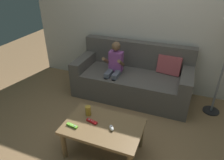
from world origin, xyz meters
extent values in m
plane|color=olive|center=(0.00, 0.00, 0.00)|extent=(8.33, 8.33, 0.00)
cube|color=beige|center=(0.00, 1.63, 1.25)|extent=(4.17, 0.05, 2.50)
cube|color=#56514C|center=(-0.10, 1.18, 0.21)|extent=(1.88, 0.80, 0.42)
cube|color=#56514C|center=(-0.10, 1.50, 0.64)|extent=(1.88, 0.16, 0.44)
cube|color=#56514C|center=(-0.95, 1.18, 0.51)|extent=(0.18, 0.80, 0.18)
cube|color=#56514C|center=(0.75, 1.18, 0.51)|extent=(0.18, 0.80, 0.18)
cube|color=#B24C51|center=(0.45, 1.42, 0.57)|extent=(0.39, 0.22, 0.31)
cylinder|color=slate|center=(-0.42, 0.87, 0.21)|extent=(0.07, 0.07, 0.42)
cylinder|color=slate|center=(-0.30, 0.87, 0.21)|extent=(0.07, 0.07, 0.42)
cube|color=slate|center=(-0.42, 1.01, 0.46)|extent=(0.08, 0.27, 0.08)
cube|color=slate|center=(-0.30, 1.01, 0.46)|extent=(0.08, 0.27, 0.08)
cube|color=#994C9E|center=(-0.36, 1.14, 0.62)|extent=(0.21, 0.13, 0.33)
cylinder|color=brown|center=(-0.49, 1.02, 0.66)|extent=(0.05, 0.24, 0.19)
cylinder|color=brown|center=(-0.24, 1.02, 0.66)|extent=(0.05, 0.24, 0.19)
sphere|color=brown|center=(-0.36, 1.14, 0.87)|extent=(0.14, 0.14, 0.14)
cube|color=brown|center=(-0.05, -0.11, 0.39)|extent=(0.88, 0.58, 0.04)
cylinder|color=brown|center=(-0.44, -0.35, 0.19)|extent=(0.06, 0.06, 0.37)
cylinder|color=brown|center=(-0.44, 0.13, 0.19)|extent=(0.06, 0.06, 0.37)
cylinder|color=brown|center=(0.34, 0.13, 0.19)|extent=(0.06, 0.06, 0.37)
cube|color=red|center=(-0.19, -0.11, 0.42)|extent=(0.14, 0.07, 0.02)
cylinder|color=#99999E|center=(-0.23, -0.10, 0.43)|extent=(0.02, 0.02, 0.00)
cylinder|color=silver|center=(-0.20, -0.11, 0.43)|extent=(0.01, 0.01, 0.00)
cylinder|color=silver|center=(-0.18, -0.11, 0.43)|extent=(0.01, 0.01, 0.00)
ellipsoid|color=white|center=(0.06, -0.13, 0.43)|extent=(0.09, 0.10, 0.04)
cylinder|color=#4C4C51|center=(0.06, -0.13, 0.45)|extent=(0.02, 0.02, 0.01)
cube|color=#72C638|center=(-0.37, -0.25, 0.42)|extent=(0.14, 0.06, 0.02)
cylinder|color=#99999E|center=(-0.33, -0.26, 0.43)|extent=(0.02, 0.02, 0.00)
cylinder|color=silver|center=(-0.36, -0.25, 0.43)|extent=(0.01, 0.01, 0.00)
cylinder|color=silver|center=(-0.38, -0.25, 0.43)|extent=(0.01, 0.01, 0.00)
cylinder|color=#B78C2D|center=(-0.29, 0.00, 0.47)|extent=(0.07, 0.07, 0.12)
cylinder|color=black|center=(1.18, 1.20, 0.01)|extent=(0.24, 0.24, 0.02)
cylinder|color=slate|center=(1.18, 1.20, 0.71)|extent=(0.03, 0.03, 1.38)
camera|label=1|loc=(0.67, -1.71, 1.98)|focal=33.01mm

